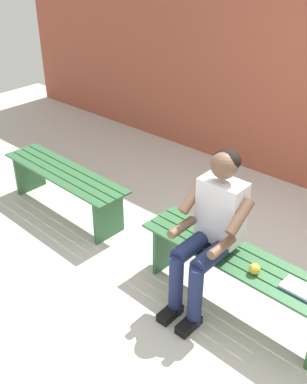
% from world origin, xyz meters
% --- Properties ---
extents(ground_plane, '(10.00, 7.00, 0.04)m').
position_xyz_m(ground_plane, '(1.04, 1.00, -0.02)').
color(ground_plane, beige).
extents(bench_near, '(1.68, 0.45, 0.48)m').
position_xyz_m(bench_near, '(0.00, 0.00, 0.36)').
color(bench_near, '#2D6038').
rests_on(bench_near, ground).
extents(bench_far, '(1.59, 0.45, 0.48)m').
position_xyz_m(bench_far, '(2.07, 0.00, 0.35)').
color(bench_far, '#2D6038').
rests_on(bench_far, ground).
extents(person_seated, '(0.50, 0.69, 1.28)m').
position_xyz_m(person_seated, '(0.21, 0.10, 0.71)').
color(person_seated, silver).
rests_on(person_seated, ground).
extents(apple, '(0.08, 0.08, 0.08)m').
position_xyz_m(apple, '(-0.18, 0.09, 0.52)').
color(apple, gold).
rests_on(apple, bench_near).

